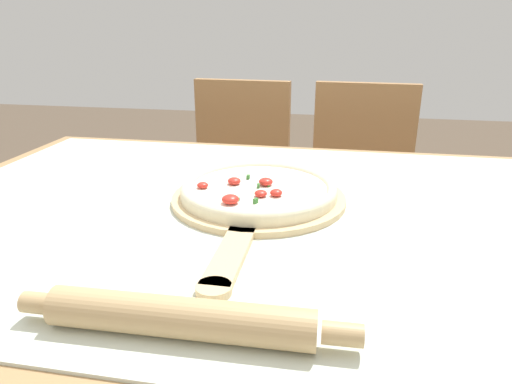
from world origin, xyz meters
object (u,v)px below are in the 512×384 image
object	(u,v)px
pizza	(259,189)
chair_right	(359,187)
chair_left	(237,180)
rolling_pin	(184,318)
pizza_peel	(257,202)

from	to	relation	value
pizza	chair_right	size ratio (longest dim) A/B	0.35
chair_left	rolling_pin	bearing A→B (deg)	-76.87
chair_right	chair_left	bearing A→B (deg)	-176.96
pizza_peel	chair_left	size ratio (longest dim) A/B	0.60
rolling_pin	chair_right	distance (m)	1.30
rolling_pin	chair_right	xyz separation A→B (m)	(0.25, 1.25, -0.27)
pizza	pizza_peel	bearing A→B (deg)	-89.20
pizza_peel	chair_right	xyz separation A→B (m)	(0.24, 0.84, -0.25)
chair_left	chair_right	bearing A→B (deg)	3.02
pizza	rolling_pin	size ratio (longest dim) A/B	0.78
pizza_peel	rolling_pin	distance (m)	0.41
chair_right	pizza_peel	bearing A→B (deg)	-103.00
pizza	chair_right	bearing A→B (deg)	73.54
pizza	chair_left	distance (m)	0.89
chair_left	chair_right	size ratio (longest dim) A/B	1.00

